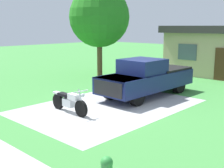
{
  "coord_description": "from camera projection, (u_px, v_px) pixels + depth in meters",
  "views": [
    {
      "loc": [
        8.47,
        -8.94,
        3.47
      ],
      "look_at": [
        -0.28,
        0.45,
        0.9
      ],
      "focal_mm": 46.45,
      "sensor_mm": 36.0,
      "label": 1
    }
  ],
  "objects": [
    {
      "name": "ground_plane",
      "position": [
        110.0,
        106.0,
        12.76
      ],
      "size": [
        80.0,
        80.0,
        0.0
      ],
      "primitive_type": "plane",
      "color": "#418A3F"
    },
    {
      "name": "driveway_pad",
      "position": [
        110.0,
        106.0,
        12.76
      ],
      "size": [
        5.3,
        7.82,
        0.01
      ],
      "primitive_type": "cube",
      "color": "#A6A6A6",
      "rests_on": "ground"
    },
    {
      "name": "motorcycle",
      "position": [
        69.0,
        102.0,
        11.71
      ],
      "size": [
        2.21,
        0.7,
        1.09
      ],
      "color": "black",
      "rests_on": "ground"
    },
    {
      "name": "shade_tree",
      "position": [
        99.0,
        17.0,
        19.69
      ],
      "size": [
        4.12,
        4.12,
        6.15
      ],
      "color": "brown",
      "rests_on": "ground"
    },
    {
      "name": "pickup_truck",
      "position": [
        148.0,
        77.0,
        14.53
      ],
      "size": [
        2.1,
        5.66,
        1.9
      ],
      "color": "black",
      "rests_on": "ground"
    }
  ]
}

